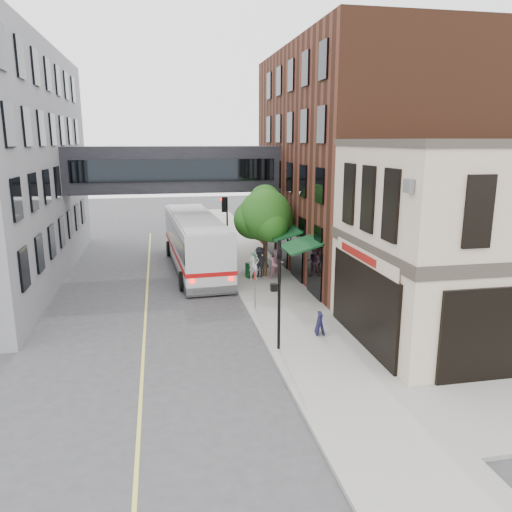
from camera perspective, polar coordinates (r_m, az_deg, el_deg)
name	(u,v)px	position (r m, az deg, el deg)	size (l,w,h in m)	color
ground	(281,375)	(18.83, 2.84, -13.42)	(120.00, 120.00, 0.00)	#38383A
sidewalk_main	(259,273)	(32.05, 0.32, -1.94)	(4.00, 60.00, 0.15)	gray
corner_building	(478,242)	(22.92, 24.03, 1.42)	(10.19, 8.12, 8.45)	#C5AE96
brick_building	(374,162)	(34.39, 13.37, 10.41)	(13.76, 18.00, 14.00)	#4E2818
skyway_bridge	(174,169)	(34.41, -9.33, 9.78)	(14.00, 3.18, 3.00)	black
traffic_signal_near	(278,281)	(19.64, 2.58, -2.93)	(0.44, 0.22, 4.60)	black
traffic_signal_far	(225,216)	(34.00, -3.56, 4.53)	(0.53, 0.28, 4.50)	black
street_sign_pole	(255,274)	(24.64, -0.12, -2.11)	(0.08, 0.75, 3.00)	gray
street_tree	(265,215)	(30.56, 0.98, 4.66)	(3.80, 3.20, 5.60)	#382619
lane_marking	(147,299)	(27.66, -12.40, -4.88)	(0.12, 40.00, 0.01)	#D8CC4C
bus	(195,240)	(33.15, -6.95, 1.80)	(3.74, 13.10, 3.49)	silver
pedestrian_a	(254,265)	(29.97, -0.23, -1.06)	(0.67, 0.44, 1.83)	silver
pedestrian_b	(277,264)	(30.22, 2.37, -0.91)	(0.91, 0.71, 1.87)	#C27D92
pedestrian_c	(260,262)	(30.60, 0.41, -0.70)	(1.22, 0.70, 1.89)	black
newspaper_box	(250,270)	(30.61, -0.66, -1.62)	(0.47, 0.42, 0.94)	#135624
sandwich_board	(320,323)	(22.05, 7.32, -7.65)	(0.35, 0.54, 0.96)	black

